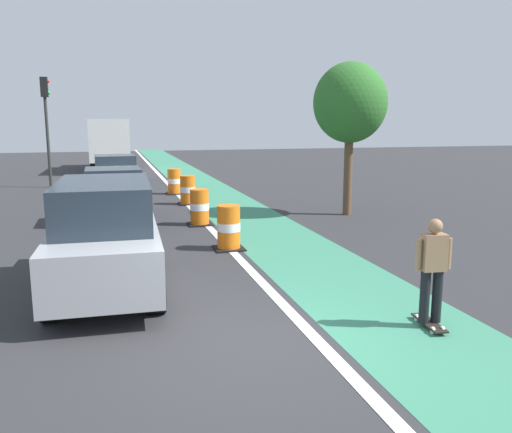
{
  "coord_description": "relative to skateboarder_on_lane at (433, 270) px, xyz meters",
  "views": [
    {
      "loc": [
        -1.85,
        -6.73,
        3.11
      ],
      "look_at": [
        1.11,
        3.87,
        1.1
      ],
      "focal_mm": 36.76,
      "sensor_mm": 36.0,
      "label": 1
    }
  ],
  "objects": [
    {
      "name": "ground_plane",
      "position": [
        -2.75,
        0.13,
        -0.91
      ],
      "size": [
        100.0,
        100.0,
        0.0
      ],
      "primitive_type": "plane",
      "color": "#2D2D30"
    },
    {
      "name": "bike_lane_strip",
      "position": [
        -0.35,
        12.13,
        -0.91
      ],
      "size": [
        2.5,
        80.0,
        0.01
      ],
      "primitive_type": "cube",
      "color": "#387F60",
      "rests_on": "ground"
    },
    {
      "name": "lane_divider_stripe",
      "position": [
        -1.85,
        12.13,
        -0.91
      ],
      "size": [
        0.2,
        80.0,
        0.01
      ],
      "primitive_type": "cube",
      "color": "silver",
      "rests_on": "ground"
    },
    {
      "name": "skateboarder_on_lane",
      "position": [
        0.0,
        0.0,
        0.0
      ],
      "size": [
        0.57,
        0.82,
        1.69
      ],
      "color": "black",
      "rests_on": "ground"
    },
    {
      "name": "parked_suv_nearest",
      "position": [
        -4.74,
        3.21,
        0.12
      ],
      "size": [
        2.04,
        4.66,
        2.04
      ],
      "color": "#9EA0A5",
      "rests_on": "ground"
    },
    {
      "name": "parked_sedan_second",
      "position": [
        -4.53,
        10.08,
        -0.08
      ],
      "size": [
        1.98,
        4.13,
        1.7
      ],
      "color": "navy",
      "rests_on": "ground"
    },
    {
      "name": "parked_sedan_third",
      "position": [
        -4.39,
        16.46,
        -0.08
      ],
      "size": [
        2.04,
        4.17,
        1.7
      ],
      "color": "silver",
      "rests_on": "ground"
    },
    {
      "name": "traffic_barrel_front",
      "position": [
        -1.87,
        5.67,
        -0.38
      ],
      "size": [
        0.73,
        0.73,
        1.09
      ],
      "color": "orange",
      "rests_on": "ground"
    },
    {
      "name": "traffic_barrel_mid",
      "position": [
        -2.05,
        8.9,
        -0.38
      ],
      "size": [
        0.73,
        0.73,
        1.09
      ],
      "color": "orange",
      "rests_on": "ground"
    },
    {
      "name": "traffic_barrel_back",
      "position": [
        -1.82,
        12.99,
        -0.38
      ],
      "size": [
        0.73,
        0.73,
        1.09
      ],
      "color": "orange",
      "rests_on": "ground"
    },
    {
      "name": "traffic_barrel_far",
      "position": [
        -1.97,
        15.96,
        -0.38
      ],
      "size": [
        0.73,
        0.73,
        1.09
      ],
      "color": "orange",
      "rests_on": "ground"
    },
    {
      "name": "delivery_truck_down_block",
      "position": [
        -4.51,
        28.28,
        0.94
      ],
      "size": [
        2.46,
        7.64,
        3.23
      ],
      "color": "silver",
      "rests_on": "ground"
    },
    {
      "name": "traffic_light_corner",
      "position": [
        -7.34,
        19.85,
        2.59
      ],
      "size": [
        0.41,
        0.32,
        5.1
      ],
      "color": "#2D2D2D",
      "rests_on": "ground"
    },
    {
      "name": "street_tree_sidewalk",
      "position": [
        3.02,
        9.31,
        2.76
      ],
      "size": [
        2.4,
        2.4,
        5.0
      ],
      "color": "brown",
      "rests_on": "ground"
    }
  ]
}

